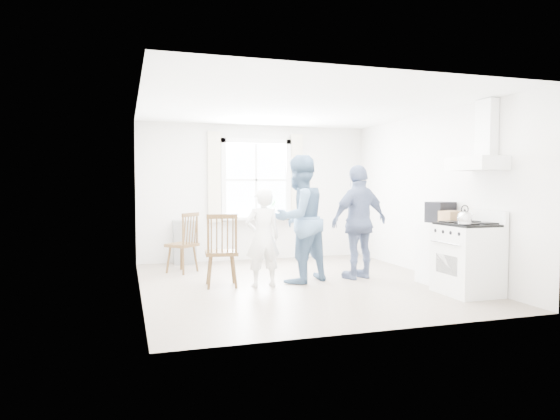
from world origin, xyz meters
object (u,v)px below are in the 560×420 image
(stereo_stack, at_px, (440,212))
(gas_stove, at_px, (468,258))
(low_cabinet, at_px, (440,253))
(windsor_chair_a, at_px, (187,236))
(person_mid, at_px, (299,219))
(person_left, at_px, (263,238))
(person_right, at_px, (359,222))
(windsor_chair_b, at_px, (222,242))

(stereo_stack, bearing_deg, gas_stove, -98.36)
(low_cabinet, height_order, windsor_chair_a, windsor_chair_a)
(person_mid, bearing_deg, person_left, -10.36)
(person_right, bearing_deg, windsor_chair_b, -12.75)
(low_cabinet, distance_m, person_right, 1.28)
(gas_stove, distance_m, person_right, 1.73)
(gas_stove, xyz_separation_m, low_cabinet, (0.07, 0.70, -0.03))
(gas_stove, relative_size, low_cabinet, 1.24)
(windsor_chair_a, relative_size, person_right, 0.57)
(windsor_chair_b, height_order, person_right, person_right)
(low_cabinet, relative_size, person_right, 0.51)
(person_mid, xyz_separation_m, person_right, (0.98, -0.01, -0.07))
(low_cabinet, distance_m, windsor_chair_b, 3.20)
(windsor_chair_a, relative_size, person_left, 0.72)
(person_left, bearing_deg, windsor_chair_a, -59.83)
(stereo_stack, xyz_separation_m, person_mid, (-1.98, 0.67, -0.10))
(windsor_chair_a, xyz_separation_m, person_right, (2.49, -1.29, 0.27))
(low_cabinet, relative_size, person_left, 0.64)
(low_cabinet, bearing_deg, person_mid, 158.98)
(gas_stove, distance_m, stereo_stack, 0.97)
(gas_stove, height_order, person_left, person_left)
(person_left, bearing_deg, windsor_chair_b, -10.22)
(stereo_stack, height_order, person_mid, person_mid)
(person_left, distance_m, person_right, 1.61)
(low_cabinet, height_order, person_mid, person_mid)
(gas_stove, bearing_deg, windsor_chair_a, 141.06)
(person_mid, height_order, person_right, person_mid)
(windsor_chair_b, xyz_separation_m, person_left, (0.58, -0.08, 0.06))
(gas_stove, distance_m, person_left, 2.80)
(low_cabinet, height_order, windsor_chair_b, windsor_chair_b)
(gas_stove, relative_size, person_mid, 0.59)
(low_cabinet, xyz_separation_m, stereo_stack, (0.04, 0.08, 0.60))
(stereo_stack, xyz_separation_m, windsor_chair_a, (-3.49, 1.95, -0.44))
(windsor_chair_b, distance_m, person_left, 0.58)
(stereo_stack, height_order, windsor_chair_a, stereo_stack)
(person_mid, distance_m, person_right, 0.99)
(windsor_chair_b, bearing_deg, stereo_stack, -10.69)
(windsor_chair_a, relative_size, windsor_chair_b, 0.95)
(windsor_chair_b, bearing_deg, person_mid, 3.39)
(gas_stove, bearing_deg, person_left, 152.44)
(person_left, bearing_deg, person_right, -176.68)
(gas_stove, bearing_deg, person_right, 121.55)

